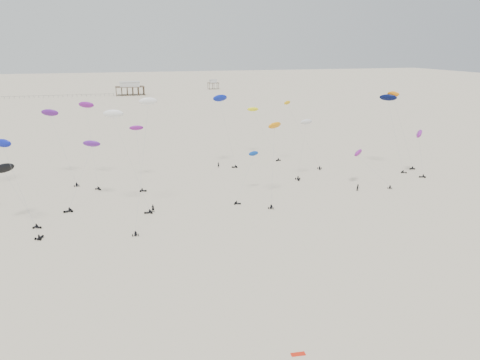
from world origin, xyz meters
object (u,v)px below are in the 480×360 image
object	(u,v)px
pavilion_main	(130,89)
spectator_0	(153,212)
pavilion_small	(213,85)
rig_4	(10,179)
rig_0	(303,144)
rig_9	(398,114)

from	to	relation	value
pavilion_main	spectator_0	world-z (taller)	pavilion_main
pavilion_small	rig_4	size ratio (longest dim) A/B	0.66
pavilion_small	rig_0	xyz separation A→B (m)	(-36.05, -272.10, 6.36)
rig_9	spectator_0	size ratio (longest dim) A/B	11.00
pavilion_small	spectator_0	distance (m)	299.25
rig_4	rig_9	xyz separation A→B (m)	(104.45, 18.44, 6.65)
pavilion_small	rig_0	size ratio (longest dim) A/B	0.53
rig_0	spectator_0	size ratio (longest dim) A/B	7.96
pavilion_small	spectator_0	bearing A→B (deg)	-105.41
rig_0	rig_9	distance (m)	32.97
rig_4	rig_9	bearing A→B (deg)	132.55
rig_0	rig_9	world-z (taller)	rig_9
spectator_0	rig_0	bearing A→B (deg)	-144.22
spectator_0	rig_4	bearing A→B (deg)	12.25
rig_4	spectator_0	bearing A→B (deg)	119.65
pavilion_small	pavilion_main	bearing A→B (deg)	-156.80
pavilion_small	rig_4	xyz separation A→B (m)	(-108.37, -287.01, 6.24)
pavilion_small	rig_9	bearing A→B (deg)	-90.84
pavilion_main	rig_9	xyz separation A→B (m)	(66.07, -238.57, 12.16)
rig_4	spectator_0	xyz separation A→B (m)	(28.84, -1.46, -9.73)
rig_9	spectator_0	bearing A→B (deg)	98.33
pavilion_main	rig_0	bearing A→B (deg)	-82.02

